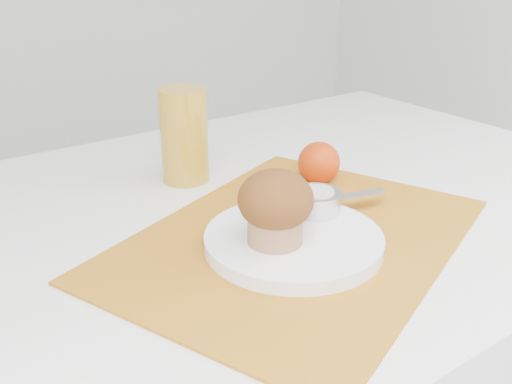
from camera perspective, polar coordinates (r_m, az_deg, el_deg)
placemat at (r=0.74m, az=4.11°, el=-4.60°), size 0.59×0.51×0.00m
plate at (r=0.71m, az=3.77°, el=-4.85°), size 0.24×0.24×0.02m
ramekin at (r=0.76m, az=6.05°, el=-0.96°), size 0.07×0.07×0.03m
cream at (r=0.75m, az=6.10°, el=0.00°), size 0.05×0.05×0.01m
raspberry_near at (r=0.75m, az=2.53°, el=-1.40°), size 0.02×0.02×0.02m
raspberry_far at (r=0.73m, az=4.13°, el=-2.29°), size 0.02×0.02×0.02m
butter_knife at (r=0.78m, az=6.12°, el=-1.06°), size 0.21×0.07×0.01m
orange at (r=0.90m, az=6.31°, el=2.92°), size 0.07×0.07×0.07m
juice_glass at (r=0.90m, az=-7.19°, el=5.62°), size 0.09×0.09×0.15m
muffin at (r=0.66m, az=1.96°, el=-1.39°), size 0.09×0.09×0.09m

